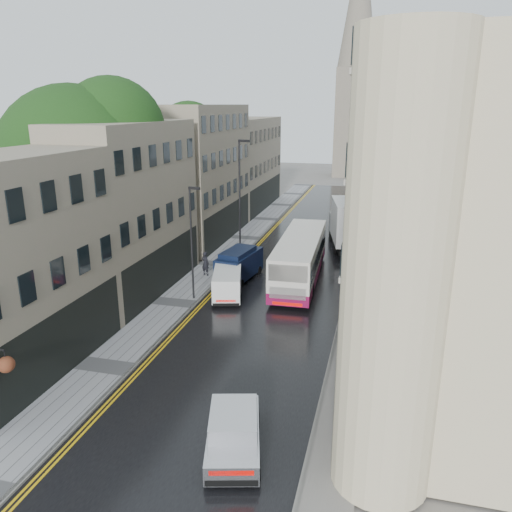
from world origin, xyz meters
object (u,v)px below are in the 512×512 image
at_px(white_lorry, 336,229).
at_px(white_van, 213,291).
at_px(silver_hatchback, 207,459).
at_px(pedestrian, 205,263).
at_px(tree_far, 168,174).
at_px(cream_bus, 275,272).
at_px(tree_near, 79,189).
at_px(lamp_post_near, 192,244).
at_px(lamp_post_far, 240,195).
at_px(navy_van, 219,268).

height_order(white_lorry, white_van, white_lorry).
distance_m(silver_hatchback, pedestrian, 20.82).
bearing_deg(tree_far, white_van, -56.66).
relative_size(cream_bus, white_van, 2.87).
height_order(cream_bus, white_lorry, white_lorry).
bearing_deg(white_lorry, cream_bus, -115.97).
relative_size(tree_near, lamp_post_near, 1.92).
xyz_separation_m(white_van, pedestrian, (-2.38, 5.06, 0.07)).
distance_m(tree_near, lamp_post_near, 8.20).
xyz_separation_m(tree_near, cream_bus, (12.44, 2.35, -5.34)).
height_order(silver_hatchback, lamp_post_far, lamp_post_far).
relative_size(white_lorry, navy_van, 1.79).
distance_m(tree_near, tree_far, 13.02).
bearing_deg(pedestrian, white_lorry, -116.37).
relative_size(cream_bus, pedestrian, 6.54).
bearing_deg(silver_hatchback, tree_near, 118.12).
bearing_deg(tree_far, tree_near, -91.32).
distance_m(cream_bus, lamp_post_far, 12.08).
distance_m(cream_bus, lamp_post_near, 5.77).
height_order(silver_hatchback, white_van, white_van).
bearing_deg(lamp_post_far, tree_near, -104.13).
relative_size(navy_van, pedestrian, 2.57).
bearing_deg(navy_van, lamp_post_near, -92.87).
distance_m(white_lorry, navy_van, 11.97).
relative_size(cream_bus, lamp_post_far, 1.27).
bearing_deg(tree_far, pedestrian, -52.33).
height_order(tree_near, cream_bus, tree_near).
bearing_deg(cream_bus, navy_van, 164.35).
xyz_separation_m(white_van, lamp_post_near, (-1.56, 0.54, 2.79)).
xyz_separation_m(tree_far, navy_van, (7.90, -9.64, -5.04)).
bearing_deg(cream_bus, white_lorry, 72.65).
bearing_deg(lamp_post_near, white_lorry, 72.62).
bearing_deg(white_lorry, lamp_post_near, -132.12).
xyz_separation_m(pedestrian, lamp_post_far, (0.30, 8.02, 3.70)).
distance_m(pedestrian, lamp_post_near, 5.34).
bearing_deg(white_van, silver_hatchback, -86.74).
xyz_separation_m(cream_bus, silver_hatchback, (1.46, -17.22, -0.80)).
bearing_deg(lamp_post_far, silver_hatchback, -61.17).
relative_size(white_van, pedestrian, 2.28).
distance_m(tree_far, lamp_post_far, 6.90).
relative_size(tree_far, white_lorry, 1.52).
relative_size(white_van, navy_van, 0.89).
distance_m(navy_van, lamp_post_near, 4.14).
relative_size(white_van, lamp_post_near, 0.56).
bearing_deg(lamp_post_far, cream_bus, -47.53).
xyz_separation_m(tree_near, silver_hatchback, (13.90, -14.86, -6.14)).
xyz_separation_m(cream_bus, white_lorry, (2.85, 10.60, 0.56)).
height_order(tree_near, lamp_post_near, tree_near).
xyz_separation_m(pedestrian, lamp_post_near, (0.82, -4.52, 2.72)).
bearing_deg(lamp_post_far, navy_van, -68.00).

